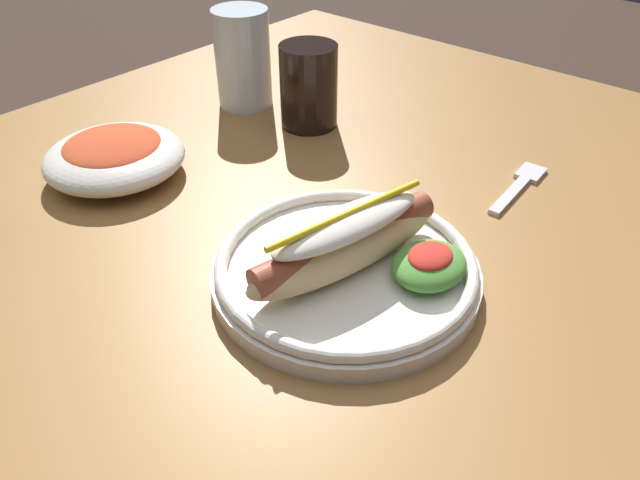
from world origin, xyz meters
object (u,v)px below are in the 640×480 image
object	(u,v)px
hot_dog_plate	(350,261)
side_bowl	(114,155)
water_cup	(243,58)
fork	(520,185)
soda_cup	(309,86)

from	to	relation	value
hot_dog_plate	side_bowl	xyz separation A→B (m)	(-0.03, 0.32, 0.00)
water_cup	fork	bearing A→B (deg)	-83.20
water_cup	side_bowl	size ratio (longest dim) A/B	0.83
fork	soda_cup	world-z (taller)	soda_cup
soda_cup	side_bowl	world-z (taller)	soda_cup
soda_cup	side_bowl	xyz separation A→B (m)	(-0.24, 0.08, -0.03)
hot_dog_plate	water_cup	world-z (taller)	water_cup
water_cup	hot_dog_plate	bearing A→B (deg)	-120.20
hot_dog_plate	soda_cup	bearing A→B (deg)	48.28
hot_dog_plate	fork	distance (m)	0.25
fork	soda_cup	xyz separation A→B (m)	(-0.04, 0.28, 0.05)
water_cup	side_bowl	bearing A→B (deg)	-172.35
fork	water_cup	size ratio (longest dim) A/B	0.94
water_cup	soda_cup	bearing A→B (deg)	-85.08
soda_cup	side_bowl	distance (m)	0.25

